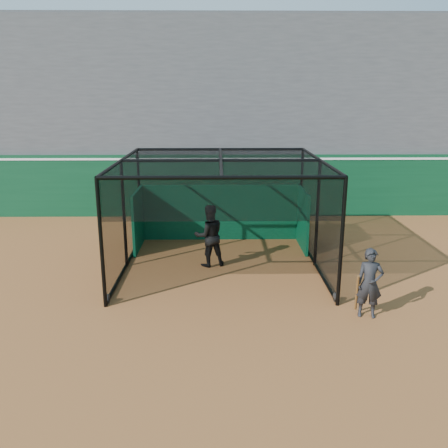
{
  "coord_description": "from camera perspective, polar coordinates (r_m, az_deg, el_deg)",
  "views": [
    {
      "loc": [
        0.8,
        -10.52,
        4.86
      ],
      "look_at": [
        0.97,
        2.0,
        1.4
      ],
      "focal_mm": 38.0,
      "sensor_mm": 36.0,
      "label": 1
    }
  ],
  "objects": [
    {
      "name": "ground",
      "position": [
        11.62,
        -4.72,
        -9.34
      ],
      "size": [
        120.0,
        120.0,
        0.0
      ],
      "primitive_type": "plane",
      "color": "#94572B",
      "rests_on": "ground"
    },
    {
      "name": "batting_cage",
      "position": [
        13.47,
        -0.37,
        1.14
      ],
      "size": [
        5.59,
        5.55,
        3.08
      ],
      "color": "black",
      "rests_on": "ground"
    },
    {
      "name": "outfield_wall",
      "position": [
        19.37,
        -3.14,
        4.79
      ],
      "size": [
        50.0,
        0.5,
        2.5
      ],
      "color": "#0A3C20",
      "rests_on": "ground"
    },
    {
      "name": "grandstand",
      "position": [
        22.81,
        -2.88,
        14.45
      ],
      "size": [
        50.0,
        7.85,
        8.95
      ],
      "color": "#4C4C4F",
      "rests_on": "ground"
    },
    {
      "name": "batter",
      "position": [
        13.65,
        -1.79,
        -1.4
      ],
      "size": [
        1.04,
        0.9,
        1.82
      ],
      "primitive_type": "imported",
      "rotation": [
        0.0,
        0.0,
        3.42
      ],
      "color": "black",
      "rests_on": "ground"
    },
    {
      "name": "on_deck_player",
      "position": [
        11.06,
        17.09,
        -6.84
      ],
      "size": [
        0.65,
        0.48,
        1.59
      ],
      "color": "black",
      "rests_on": "ground"
    }
  ]
}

